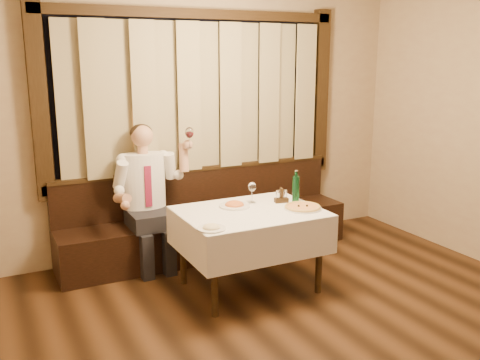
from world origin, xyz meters
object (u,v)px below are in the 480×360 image
seated_man (147,187)px  green_bottle (296,188)px  pizza (303,207)px  pasta_red (234,203)px  pasta_cream (211,226)px  cruet_caddy (281,197)px  banquette (206,226)px  dining_table (250,222)px

seated_man → green_bottle: bearing=-35.8°
pizza → pasta_red: bearing=147.4°
pasta_cream → cruet_caddy: 1.03m
banquette → pizza: banquette is taller
pasta_red → cruet_caddy: cruet_caddy is taller
pizza → green_bottle: 0.27m
cruet_caddy → seated_man: (-1.07, 0.82, 0.04)m
dining_table → pasta_red: 0.24m
banquette → cruet_caddy: banquette is taller
banquette → dining_table: bearing=-90.0°
pasta_red → banquette: bearing=85.2°
pasta_red → green_bottle: (0.60, -0.11, 0.09)m
seated_man → banquette: bearing=7.6°
banquette → seated_man: size_ratio=2.18×
dining_table → pizza: bearing=-20.0°
pizza → seated_man: (-1.14, 1.10, 0.07)m
dining_table → pasta_cream: pasta_cream is taller
pasta_red → pasta_cream: bearing=-132.0°
dining_table → pasta_red: (-0.07, 0.17, 0.15)m
banquette → pizza: size_ratio=9.21×
pasta_red → seated_man: 0.97m
banquette → dining_table: 1.08m
dining_table → pizza: 0.51m
pizza → seated_man: seated_man is taller
dining_table → pasta_red: size_ratio=4.38×
dining_table → green_bottle: bearing=6.7°
pizza → green_bottle: green_bottle is taller
pasta_red → cruet_caddy: bearing=-7.6°
green_bottle → cruet_caddy: size_ratio=2.21×
pasta_cream → seated_man: 1.28m
dining_table → pizza: (0.46, -0.17, 0.12)m
banquette → pasta_cream: banquette is taller
banquette → seated_man: bearing=-172.4°
pasta_red → cruet_caddy: 0.48m
green_bottle → seated_man: bearing=144.2°
seated_man → pizza: bearing=-44.1°
pizza → pasta_cream: 1.01m
banquette → dining_table: banquette is taller
banquette → pasta_cream: size_ratio=13.63×
pasta_cream → dining_table: bearing=32.5°
dining_table → green_bottle: (0.53, 0.06, 0.24)m
pizza → cruet_caddy: cruet_caddy is taller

